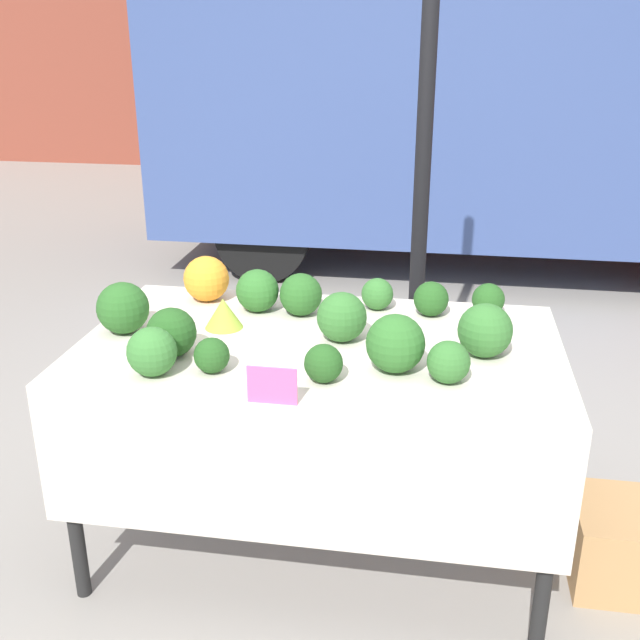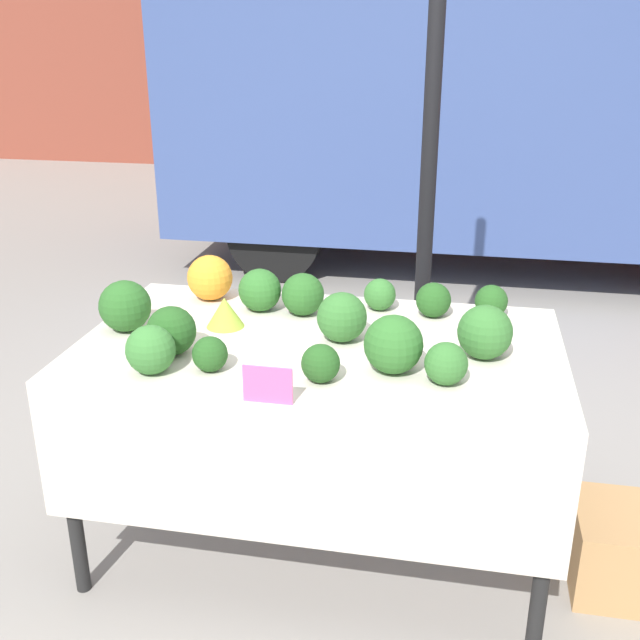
% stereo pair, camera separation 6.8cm
% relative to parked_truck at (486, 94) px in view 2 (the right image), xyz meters
% --- Properties ---
extents(ground_plane, '(40.00, 40.00, 0.00)m').
position_rel_parked_truck_xyz_m(ground_plane, '(-0.56, -3.82, -1.35)').
color(ground_plane, gray).
extents(tent_pole, '(0.07, 0.07, 2.58)m').
position_rel_parked_truck_xyz_m(tent_pole, '(-0.27, -2.92, -0.06)').
color(tent_pole, black).
rests_on(tent_pole, ground_plane).
extents(parked_truck, '(5.06, 1.89, 2.53)m').
position_rel_parked_truck_xyz_m(parked_truck, '(0.00, 0.00, 0.00)').
color(parked_truck, '#384C84').
rests_on(parked_truck, ground_plane).
extents(market_table, '(1.64, 0.96, 0.82)m').
position_rel_parked_truck_xyz_m(market_table, '(-0.56, -3.89, -0.63)').
color(market_table, beige).
rests_on(market_table, ground_plane).
extents(orange_cauliflower, '(0.18, 0.18, 0.18)m').
position_rel_parked_truck_xyz_m(orange_cauliflower, '(-1.07, -3.48, -0.44)').
color(orange_cauliflower, orange).
rests_on(orange_cauliflower, market_table).
extents(romanesco_head, '(0.14, 0.14, 0.11)m').
position_rel_parked_truck_xyz_m(romanesco_head, '(-0.92, -3.75, -0.47)').
color(romanesco_head, '#93B238').
rests_on(romanesco_head, market_table).
extents(broccoli_head_0, '(0.16, 0.16, 0.16)m').
position_rel_parked_truck_xyz_m(broccoli_head_0, '(-1.02, -4.01, -0.44)').
color(broccoli_head_0, '#23511E').
rests_on(broccoli_head_0, market_table).
extents(broccoli_head_1, '(0.12, 0.12, 0.12)m').
position_rel_parked_truck_xyz_m(broccoli_head_1, '(-0.50, -4.12, -0.47)').
color(broccoli_head_1, '#23511E').
rests_on(broccoli_head_1, market_table).
extents(broccoli_head_2, '(0.11, 0.11, 0.11)m').
position_rel_parked_truck_xyz_m(broccoli_head_2, '(-0.86, -4.11, -0.47)').
color(broccoli_head_2, '#23511E').
rests_on(broccoli_head_2, market_table).
extents(broccoli_head_3, '(0.16, 0.16, 0.16)m').
position_rel_parked_truck_xyz_m(broccoli_head_3, '(-0.68, -3.58, -0.45)').
color(broccoli_head_3, '#285B23').
rests_on(broccoli_head_3, market_table).
extents(broccoli_head_4, '(0.15, 0.15, 0.15)m').
position_rel_parked_truck_xyz_m(broccoli_head_4, '(-1.03, -4.16, -0.45)').
color(broccoli_head_4, '#387533').
rests_on(broccoli_head_4, market_table).
extents(broccoli_head_5, '(0.18, 0.18, 0.18)m').
position_rel_parked_truck_xyz_m(broccoli_head_5, '(-0.02, -3.85, -0.44)').
color(broccoli_head_5, '#336B2D').
rests_on(broccoli_head_5, market_table).
extents(broccoli_head_6, '(0.13, 0.13, 0.13)m').
position_rel_parked_truck_xyz_m(broccoli_head_6, '(-0.13, -4.07, -0.46)').
color(broccoli_head_6, '#336B2D').
rests_on(broccoli_head_6, market_table).
extents(broccoli_head_7, '(0.16, 0.16, 0.16)m').
position_rel_parked_truck_xyz_m(broccoli_head_7, '(-0.85, -3.57, -0.44)').
color(broccoli_head_7, '#2D6628').
rests_on(broccoli_head_7, market_table).
extents(broccoli_head_8, '(0.13, 0.13, 0.13)m').
position_rel_parked_truck_xyz_m(broccoli_head_8, '(-0.20, -3.51, -0.46)').
color(broccoli_head_8, '#23511E').
rests_on(broccoli_head_8, market_table).
extents(broccoli_head_9, '(0.12, 0.12, 0.12)m').
position_rel_parked_truck_xyz_m(broccoli_head_9, '(0.01, -3.47, -0.46)').
color(broccoli_head_9, '#23511E').
rests_on(broccoli_head_9, market_table).
extents(broccoli_head_10, '(0.12, 0.12, 0.12)m').
position_rel_parked_truck_xyz_m(broccoli_head_10, '(-0.40, -3.47, -0.46)').
color(broccoli_head_10, '#336B2D').
rests_on(broccoli_head_10, market_table).
extents(broccoli_head_11, '(0.17, 0.17, 0.17)m').
position_rel_parked_truck_xyz_m(broccoli_head_11, '(-0.49, -3.80, -0.44)').
color(broccoli_head_11, '#336B2D').
rests_on(broccoli_head_11, market_table).
extents(broccoli_head_12, '(0.18, 0.18, 0.18)m').
position_rel_parked_truck_xyz_m(broccoli_head_12, '(-1.26, -3.85, -0.43)').
color(broccoli_head_12, '#285B23').
rests_on(broccoli_head_12, market_table).
extents(broccoli_head_13, '(0.19, 0.19, 0.19)m').
position_rel_parked_truck_xyz_m(broccoli_head_13, '(-0.30, -4.01, -0.43)').
color(broccoli_head_13, '#2D6628').
rests_on(broccoli_head_13, market_table).
extents(price_sign, '(0.15, 0.01, 0.11)m').
position_rel_parked_truck_xyz_m(price_sign, '(-0.63, -4.29, -0.47)').
color(price_sign, '#F45B9E').
rests_on(price_sign, market_table).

